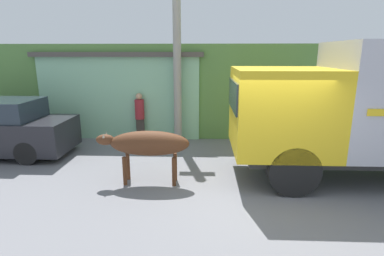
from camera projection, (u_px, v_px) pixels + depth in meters
The scene contains 6 objects.
ground_plane at pixel (262, 192), 6.67m from camera, with size 60.00×60.00×0.00m, color slate.
hillside_embankment at pixel (235, 85), 12.81m from camera, with size 32.00×5.13×3.31m.
building_backdrop at pixel (127, 92), 11.60m from camera, with size 5.94×2.70×3.04m.
brown_cow at pixel (148, 144), 6.93m from camera, with size 2.18×0.58×1.27m.
pedestrian_on_hill at pixel (140, 115), 10.40m from camera, with size 0.40×0.40×1.67m.
utility_pole at pixel (177, 54), 9.74m from camera, with size 0.90×0.26×5.72m.
Camera 1 is at (-1.30, -6.18, 3.01)m, focal length 28.00 mm.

